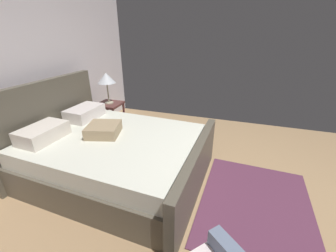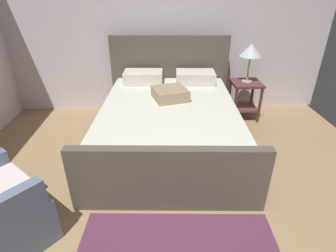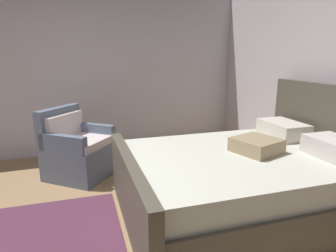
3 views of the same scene
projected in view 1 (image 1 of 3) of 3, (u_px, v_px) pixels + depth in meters
The scene contains 6 objects.
ground_plane at pixel (263, 206), 2.53m from camera, with size 5.04×6.45×0.02m, color #9F7D57.
wall_back at pixel (22, 76), 2.92m from camera, with size 5.16×0.12×2.62m, color silver.
bed at pixel (112, 153), 2.92m from camera, with size 1.93×2.40×1.26m.
nightstand_right at pixel (110, 113), 4.18m from camera, with size 0.44×0.44×0.60m.
table_lamp_right at pixel (106, 79), 3.91m from camera, with size 0.33×0.33×0.58m.
area_rug at pixel (255, 205), 2.52m from camera, with size 1.65×1.24×0.01m, color #592D44.
Camera 1 is at (-2.17, 0.47, 1.90)m, focal length 22.88 mm.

